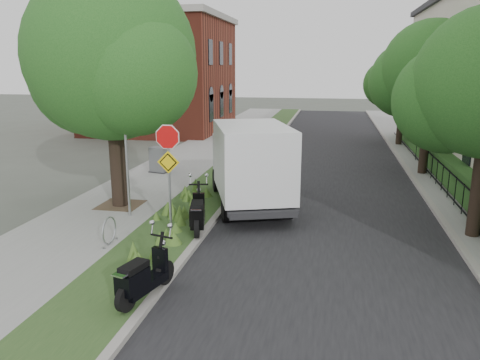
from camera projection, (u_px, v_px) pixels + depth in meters
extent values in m
plane|color=#4C5147|center=(213.00, 247.00, 12.60)|extent=(120.00, 120.00, 0.00)
cube|color=gray|center=(180.00, 164.00, 22.92)|extent=(3.50, 60.00, 0.12)
cube|color=#2D4C20|center=(235.00, 166.00, 22.40)|extent=(2.00, 60.00, 0.12)
cube|color=#9E9991|center=(255.00, 167.00, 22.21)|extent=(0.20, 60.00, 0.13)
cube|color=black|center=(330.00, 171.00, 21.56)|extent=(7.00, 60.00, 0.01)
cube|color=#9E9991|center=(410.00, 174.00, 20.89)|extent=(0.20, 60.00, 0.13)
cube|color=gray|center=(450.00, 175.00, 20.57)|extent=(3.20, 60.00, 0.12)
cylinder|color=black|center=(116.00, 140.00, 15.46)|extent=(0.52, 0.52, 4.48)
sphere|color=#1C511B|center=(111.00, 55.00, 14.81)|extent=(5.40, 5.40, 5.40)
sphere|color=#1C511B|center=(90.00, 76.00, 15.97)|extent=(4.05, 4.05, 4.05)
sphere|color=#1C511B|center=(135.00, 73.00, 14.09)|extent=(3.78, 3.78, 3.78)
cube|color=#473828|center=(120.00, 205.00, 15.99)|extent=(1.40, 1.40, 0.01)
cylinder|color=#A5A8AD|center=(126.00, 154.00, 14.41)|extent=(0.08, 0.08, 4.00)
torus|color=#A5A8AD|center=(109.00, 230.00, 12.42)|extent=(0.05, 0.77, 0.77)
cube|color=#A5A8AD|center=(104.00, 248.00, 12.16)|extent=(0.06, 0.06, 0.04)
cube|color=#A5A8AD|center=(116.00, 238.00, 12.85)|extent=(0.06, 0.06, 0.04)
cylinder|color=#A5A8AD|center=(169.00, 181.00, 13.05)|extent=(0.07, 0.07, 3.00)
cylinder|color=red|center=(167.00, 137.00, 12.72)|extent=(0.86, 0.03, 0.86)
cylinder|color=white|center=(168.00, 137.00, 12.74)|extent=(0.94, 0.02, 0.94)
cube|color=yellow|center=(168.00, 162.00, 12.89)|extent=(0.64, 0.03, 0.64)
cube|color=black|center=(428.00, 152.00, 20.52)|extent=(0.04, 24.00, 0.04)
cube|color=black|center=(427.00, 170.00, 20.71)|extent=(0.04, 24.00, 0.04)
cylinder|color=black|center=(427.00, 162.00, 20.63)|extent=(0.03, 0.03, 1.00)
cube|color=#204A1A|center=(444.00, 161.00, 20.48)|extent=(1.00, 24.00, 1.10)
cube|color=#2D2D33|center=(455.00, 77.00, 19.61)|extent=(0.25, 26.00, 0.60)
cube|color=maroon|center=(162.00, 76.00, 34.40)|extent=(9.00, 10.00, 8.00)
cube|color=#9E9991|center=(159.00, 17.00, 33.42)|extent=(9.40, 10.40, 0.40)
cylinder|color=black|center=(480.00, 169.00, 12.71)|extent=(0.36, 0.36, 3.81)
sphere|color=#1C511B|center=(447.00, 100.00, 13.02)|extent=(3.00, 3.00, 3.00)
cylinder|color=black|center=(426.00, 128.00, 20.30)|extent=(0.36, 0.36, 4.03)
sphere|color=#1C511B|center=(431.00, 70.00, 19.72)|extent=(4.20, 4.20, 4.20)
sphere|color=#1C511B|center=(405.00, 82.00, 20.62)|extent=(3.15, 3.15, 3.15)
sphere|color=#1C511B|center=(455.00, 80.00, 19.16)|extent=(2.94, 2.94, 2.94)
cylinder|color=black|center=(401.00, 114.00, 27.97)|extent=(0.36, 0.36, 3.64)
sphere|color=#1C511B|center=(404.00, 76.00, 27.44)|extent=(3.80, 3.80, 3.80)
sphere|color=#1C511B|center=(387.00, 84.00, 28.26)|extent=(2.85, 2.85, 2.85)
sphere|color=#1C511B|center=(418.00, 83.00, 26.94)|extent=(2.66, 2.66, 2.66)
cylinder|color=black|center=(199.00, 213.00, 14.23)|extent=(0.26, 0.59, 0.57)
cylinder|color=black|center=(197.00, 228.00, 12.90)|extent=(0.26, 0.59, 0.57)
cube|color=black|center=(198.00, 220.00, 13.50)|extent=(0.66, 1.32, 0.20)
cube|color=black|center=(197.00, 215.00, 13.06)|extent=(0.55, 0.79, 0.44)
cube|color=black|center=(197.00, 205.00, 13.05)|extent=(0.47, 0.72, 0.13)
cylinder|color=black|center=(165.00, 272.00, 10.16)|extent=(0.26, 0.56, 0.54)
cylinder|color=black|center=(126.00, 298.00, 9.03)|extent=(0.26, 0.56, 0.54)
cube|color=black|center=(145.00, 285.00, 9.55)|extent=(0.65, 1.25, 0.19)
cube|color=black|center=(133.00, 281.00, 9.17)|extent=(0.54, 0.75, 0.42)
cube|color=black|center=(134.00, 267.00, 9.15)|extent=(0.46, 0.69, 0.13)
cube|color=#262628|center=(250.00, 192.00, 16.13)|extent=(3.66, 5.73, 0.18)
cube|color=#B7BABC|center=(241.00, 156.00, 17.92)|extent=(2.42, 2.01, 1.62)
cube|color=white|center=(252.00, 159.00, 15.29)|extent=(3.36, 4.36, 2.22)
cube|color=#262628|center=(159.00, 172.00, 20.94)|extent=(0.95, 0.75, 0.04)
cube|color=slate|center=(159.00, 160.00, 20.81)|extent=(0.84, 0.63, 1.13)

